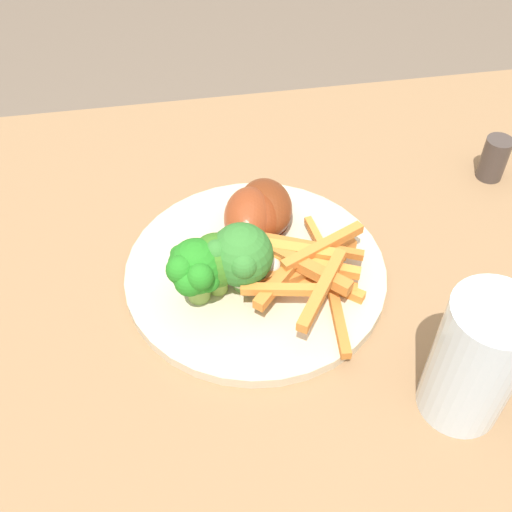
% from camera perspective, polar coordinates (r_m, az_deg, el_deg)
% --- Properties ---
extents(dining_table, '(1.13, 0.65, 0.74)m').
position_cam_1_polar(dining_table, '(0.71, -5.86, -8.98)').
color(dining_table, '#8E6B47').
rests_on(dining_table, ground_plane).
extents(dinner_plate, '(0.26, 0.26, 0.01)m').
position_cam_1_polar(dinner_plate, '(0.61, 0.00, -1.65)').
color(dinner_plate, beige).
rests_on(dinner_plate, dining_table).
extents(broccoli_floret_front, '(0.05, 0.06, 0.07)m').
position_cam_1_polar(broccoli_floret_front, '(0.55, -5.64, -1.31)').
color(broccoli_floret_front, '#8EB752').
rests_on(broccoli_floret_front, dinner_plate).
extents(broccoli_floret_middle, '(0.06, 0.06, 0.07)m').
position_cam_1_polar(broccoli_floret_middle, '(0.56, -1.50, 0.04)').
color(broccoli_floret_middle, '#72AF52').
rests_on(broccoli_floret_middle, dinner_plate).
extents(broccoli_floret_back, '(0.05, 0.05, 0.07)m').
position_cam_1_polar(broccoli_floret_back, '(0.56, -3.68, -0.47)').
color(broccoli_floret_back, '#93BC4D').
rests_on(broccoli_floret_back, dinner_plate).
extents(carrot_fries_pile, '(0.13, 0.18, 0.04)m').
position_cam_1_polar(carrot_fries_pile, '(0.59, 4.76, -1.27)').
color(carrot_fries_pile, orange).
rests_on(carrot_fries_pile, dinner_plate).
extents(chicken_drumstick_near, '(0.07, 0.13, 0.05)m').
position_cam_1_polar(chicken_drumstick_near, '(0.63, -0.72, 3.34)').
color(chicken_drumstick_near, '#612210').
rests_on(chicken_drumstick_near, dinner_plate).
extents(chicken_drumstick_far, '(0.05, 0.12, 0.04)m').
position_cam_1_polar(chicken_drumstick_far, '(0.63, 0.51, 3.57)').
color(chicken_drumstick_far, '#521A0A').
rests_on(chicken_drumstick_far, dinner_plate).
extents(chicken_drumstick_extra, '(0.06, 0.13, 0.04)m').
position_cam_1_polar(chicken_drumstick_extra, '(0.64, 0.86, 4.22)').
color(chicken_drumstick_extra, '#4F1C0C').
rests_on(chicken_drumstick_extra, dinner_plate).
extents(water_glass, '(0.07, 0.07, 0.13)m').
position_cam_1_polar(water_glass, '(0.51, 19.56, -9.05)').
color(water_glass, silver).
rests_on(water_glass, dining_table).
extents(pepper_shaker, '(0.03, 0.03, 0.05)m').
position_cam_1_polar(pepper_shaker, '(0.76, 21.06, 8.37)').
color(pepper_shaker, '#423833').
rests_on(pepper_shaker, dining_table).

